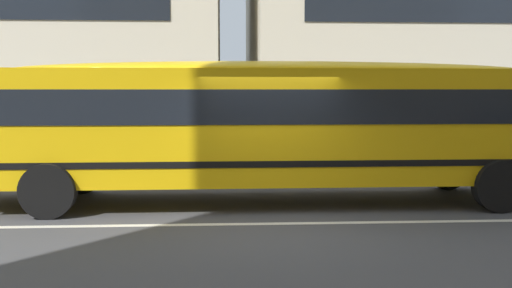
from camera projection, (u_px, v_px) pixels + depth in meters
The scene contains 4 objects.
ground_plane at pixel (272, 224), 9.57m from camera, with size 400.00×400.00×0.00m, color #424244.
sidewalk_far at pixel (250, 161), 17.88m from camera, with size 120.00×3.00×0.01m, color gray.
lane_centreline at pixel (272, 224), 9.57m from camera, with size 110.00×0.16×0.01m, color silver.
school_bus at pixel (261, 119), 11.28m from camera, with size 12.68×3.00×2.83m.
Camera 1 is at (-0.80, -9.37, 2.27)m, focal length 39.53 mm.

